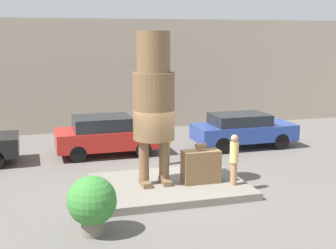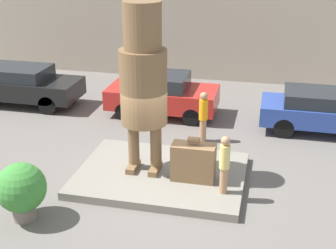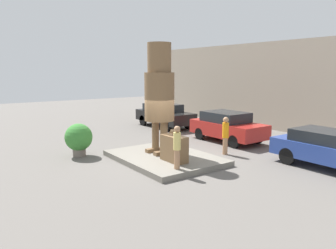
# 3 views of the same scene
# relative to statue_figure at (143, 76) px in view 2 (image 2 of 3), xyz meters

# --- Properties ---
(ground_plane) EXTENTS (60.00, 60.00, 0.00)m
(ground_plane) POSITION_rel_statue_figure_xyz_m (0.47, -0.06, -2.90)
(ground_plane) COLOR #605B56
(pedestal) EXTENTS (4.58, 3.42, 0.22)m
(pedestal) POSITION_rel_statue_figure_xyz_m (0.47, -0.06, -2.79)
(pedestal) COLOR slate
(pedestal) RESTS_ON ground_plane
(building_backdrop) EXTENTS (28.00, 0.60, 5.47)m
(building_backdrop) POSITION_rel_statue_figure_xyz_m (0.47, 9.85, -0.17)
(building_backdrop) COLOR tan
(building_backdrop) RESTS_ON ground_plane
(statue_figure) EXTENTS (1.24, 1.24, 4.59)m
(statue_figure) POSITION_rel_statue_figure_xyz_m (0.00, 0.00, 0.00)
(statue_figure) COLOR brown
(statue_figure) RESTS_ON pedestal
(giant_suitcase) EXTENTS (1.15, 0.54, 1.24)m
(giant_suitcase) POSITION_rel_statue_figure_xyz_m (1.41, -0.28, -2.17)
(giant_suitcase) COLOR brown
(giant_suitcase) RESTS_ON pedestal
(tourist) EXTENTS (0.26, 0.26, 1.56)m
(tourist) POSITION_rel_statue_figure_xyz_m (2.28, -0.80, -1.83)
(tourist) COLOR #A87A56
(tourist) RESTS_ON pedestal
(parked_car_black) EXTENTS (4.44, 1.84, 1.52)m
(parked_car_black) POSITION_rel_statue_figure_xyz_m (-6.27, 4.62, -2.08)
(parked_car_black) COLOR black
(parked_car_black) RESTS_ON ground_plane
(parked_car_red) EXTENTS (4.02, 1.90, 1.55)m
(parked_car_red) POSITION_rel_statue_figure_xyz_m (-0.69, 4.77, -2.09)
(parked_car_red) COLOR #B2231E
(parked_car_red) RESTS_ON ground_plane
(parked_car_blue) EXTENTS (4.25, 1.81, 1.44)m
(parked_car_blue) POSITION_rel_statue_figure_xyz_m (5.04, 4.37, -2.12)
(parked_car_blue) COLOR #284293
(parked_car_blue) RESTS_ON ground_plane
(planter_pot) EXTENTS (1.18, 1.18, 1.44)m
(planter_pot) POSITION_rel_statue_figure_xyz_m (-2.23, -2.70, -2.09)
(planter_pot) COLOR #70665B
(planter_pot) RESTS_ON ground_plane
(worker_hivis) EXTENTS (0.28, 0.28, 1.68)m
(worker_hivis) POSITION_rel_statue_figure_xyz_m (1.20, 2.70, -1.98)
(worker_hivis) COLOR #A87A56
(worker_hivis) RESTS_ON ground_plane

